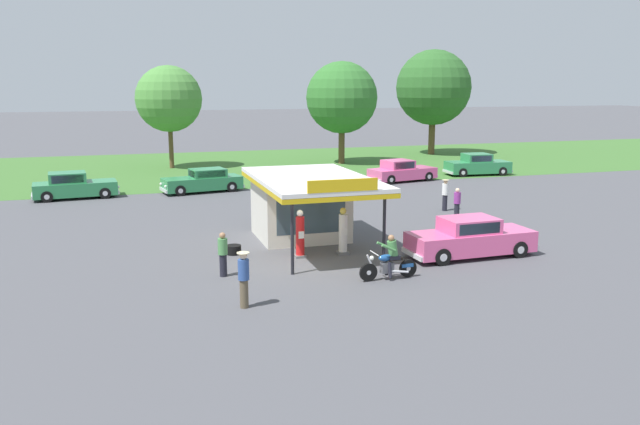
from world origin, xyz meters
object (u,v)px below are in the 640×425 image
object	(u,v)px
bystander_leaning_by_kiosk	(445,194)
parked_car_back_row_left	(203,181)
parked_car_back_row_centre_left	(401,172)
spare_tire_stack	(234,250)
parked_car_back_row_far_right	(74,186)
bystander_standing_back_lot	(223,253)
bystander_strolling_foreground	(457,203)
motorcycle_with_rider	(390,261)
parked_car_back_row_right	(477,165)
gas_pump_nearside	(300,236)
parked_car_back_row_centre_right	(319,181)
featured_classic_sedan	(470,239)
bystander_admiring_sedan	(244,278)
gas_pump_offside	(343,233)

from	to	relation	value
bystander_leaning_by_kiosk	parked_car_back_row_left	bearing A→B (deg)	139.46
parked_car_back_row_centre_left	spare_tire_stack	bearing A→B (deg)	-132.32
parked_car_back_row_far_right	bystander_standing_back_lot	distance (m)	19.26
bystander_strolling_foreground	motorcycle_with_rider	bearing A→B (deg)	-131.13
parked_car_back_row_far_right	parked_car_back_row_centre_left	xyz separation A→B (m)	(21.42, 0.48, -0.04)
motorcycle_with_rider	parked_car_back_row_centre_left	distance (m)	22.99
parked_car_back_row_right	bystander_standing_back_lot	bearing A→B (deg)	-137.81
gas_pump_nearside	parked_car_back_row_left	distance (m)	16.76
parked_car_back_row_centre_right	parked_car_back_row_left	world-z (taller)	parked_car_back_row_left
featured_classic_sedan	parked_car_back_row_left	size ratio (longest dim) A/B	1.01
gas_pump_nearside	bystander_leaning_by_kiosk	world-z (taller)	gas_pump_nearside
parked_car_back_row_centre_right	parked_car_back_row_left	size ratio (longest dim) A/B	1.03
parked_car_back_row_centre_left	bystander_strolling_foreground	xyz separation A→B (m)	(-2.63, -12.52, 0.15)
bystander_admiring_sedan	bystander_standing_back_lot	xyz separation A→B (m)	(-0.12, 3.39, -0.11)
parked_car_back_row_far_right	bystander_standing_back_lot	bearing A→B (deg)	-71.47
parked_car_back_row_centre_left	featured_classic_sedan	bearing A→B (deg)	-106.52
parked_car_back_row_centre_right	parked_car_back_row_far_right	xyz separation A→B (m)	(-14.63, 1.98, 0.06)
parked_car_back_row_right	spare_tire_stack	size ratio (longest dim) A/B	8.33
parked_car_back_row_far_right	spare_tire_stack	bearing A→B (deg)	-65.69
gas_pump_nearside	bystander_standing_back_lot	bearing A→B (deg)	-153.49
bystander_standing_back_lot	bystander_leaning_by_kiosk	world-z (taller)	bystander_leaning_by_kiosk
parked_car_back_row_right	parked_car_back_row_centre_right	bearing A→B (deg)	-164.63
featured_classic_sedan	gas_pump_offside	bearing A→B (deg)	158.69
bystander_admiring_sedan	parked_car_back_row_far_right	bearing A→B (deg)	106.08
parked_car_back_row_centre_left	spare_tire_stack	size ratio (longest dim) A/B	8.58
motorcycle_with_rider	parked_car_back_row_far_right	bearing A→B (deg)	119.72
parked_car_back_row_right	bystander_admiring_sedan	xyz separation A→B (m)	(-21.96, -23.40, 0.23)
parked_car_back_row_right	bystander_strolling_foreground	distance (m)	16.69
gas_pump_offside	bystander_admiring_sedan	distance (m)	7.02
bystander_admiring_sedan	gas_pump_nearside	bearing A→B (deg)	57.97
gas_pump_nearside	bystander_strolling_foreground	size ratio (longest dim) A/B	1.19
motorcycle_with_rider	bystander_admiring_sedan	size ratio (longest dim) A/B	1.23
gas_pump_offside	spare_tire_stack	bearing A→B (deg)	163.63
gas_pump_nearside	parked_car_back_row_centre_left	bearing A→B (deg)	54.86
parked_car_back_row_centre_right	bystander_standing_back_lot	world-z (taller)	bystander_standing_back_lot
motorcycle_with_rider	bystander_strolling_foreground	world-z (taller)	bystander_strolling_foreground
featured_classic_sedan	bystander_admiring_sedan	bearing A→B (deg)	-161.52
gas_pump_offside	motorcycle_with_rider	distance (m)	3.69
gas_pump_offside	bystander_strolling_foreground	world-z (taller)	gas_pump_offside
gas_pump_offside	bystander_standing_back_lot	size ratio (longest dim) A/B	1.18
parked_car_back_row_centre_left	bystander_standing_back_lot	size ratio (longest dim) A/B	3.24
parked_car_back_row_centre_left	bystander_admiring_sedan	size ratio (longest dim) A/B	2.94
parked_car_back_row_centre_left	bystander_standing_back_lot	bearing A→B (deg)	-129.24
parked_car_back_row_centre_right	bystander_admiring_sedan	world-z (taller)	bystander_admiring_sedan
gas_pump_offside	parked_car_back_row_centre_right	xyz separation A→B (m)	(3.49, 14.66, -0.20)
bystander_strolling_foreground	bystander_leaning_by_kiosk	world-z (taller)	bystander_leaning_by_kiosk
parked_car_back_row_centre_left	parked_car_back_row_left	bearing A→B (deg)	-178.13
bystander_standing_back_lot	bystander_admiring_sedan	bearing A→B (deg)	-87.97
parked_car_back_row_far_right	parked_car_back_row_right	bearing A→B (deg)	3.55
featured_classic_sedan	spare_tire_stack	xyz separation A→B (m)	(-8.85, 3.05, -0.53)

